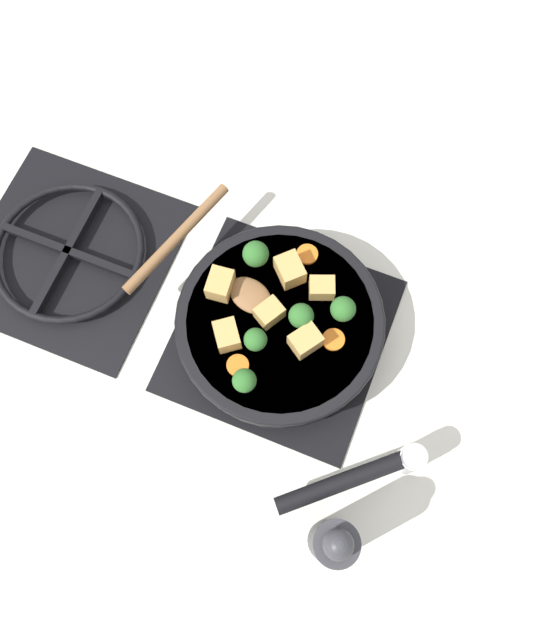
# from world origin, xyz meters

# --- Properties ---
(ground_plane) EXTENTS (2.40, 2.40, 0.00)m
(ground_plane) POSITION_xyz_m (0.00, 0.00, 0.00)
(ground_plane) COLOR silver
(front_burner_grate) EXTENTS (0.31, 0.31, 0.03)m
(front_burner_grate) POSITION_xyz_m (0.00, 0.00, 0.01)
(front_burner_grate) COLOR black
(front_burner_grate) RESTS_ON ground_plane
(rear_burner_grate) EXTENTS (0.31, 0.31, 0.03)m
(rear_burner_grate) POSITION_xyz_m (0.00, 0.36, 0.01)
(rear_burner_grate) COLOR black
(rear_burner_grate) RESTS_ON ground_plane
(skillet_pan) EXTENTS (0.40, 0.39, 0.05)m
(skillet_pan) POSITION_xyz_m (-0.00, -0.00, 0.05)
(skillet_pan) COLOR black
(skillet_pan) RESTS_ON front_burner_grate
(wooden_spoon) EXTENTS (0.21, 0.22, 0.02)m
(wooden_spoon) POSITION_xyz_m (0.04, 0.13, 0.08)
(wooden_spoon) COLOR brown
(wooden_spoon) RESTS_ON skillet_pan
(tofu_cube_center_large) EXTENTS (0.05, 0.05, 0.03)m
(tofu_cube_center_large) POSITION_xyz_m (-0.02, -0.05, 0.09)
(tofu_cube_center_large) COLOR tan
(tofu_cube_center_large) RESTS_ON skillet_pan
(tofu_cube_near_handle) EXTENTS (0.04, 0.04, 0.03)m
(tofu_cube_near_handle) POSITION_xyz_m (0.01, 0.10, 0.09)
(tofu_cube_near_handle) COLOR tan
(tofu_cube_near_handle) RESTS_ON skillet_pan
(tofu_cube_east_chunk) EXTENTS (0.05, 0.04, 0.03)m
(tofu_cube_east_chunk) POSITION_xyz_m (-0.00, 0.02, 0.09)
(tofu_cube_east_chunk) COLOR tan
(tofu_cube_east_chunk) RESTS_ON skillet_pan
(tofu_cube_west_chunk) EXTENTS (0.04, 0.04, 0.03)m
(tofu_cube_west_chunk) POSITION_xyz_m (0.06, -0.04, 0.09)
(tofu_cube_west_chunk) COLOR tan
(tofu_cube_west_chunk) RESTS_ON skillet_pan
(tofu_cube_back_piece) EXTENTS (0.05, 0.05, 0.03)m
(tofu_cube_back_piece) POSITION_xyz_m (-0.05, 0.06, 0.09)
(tofu_cube_back_piece) COLOR tan
(tofu_cube_back_piece) RESTS_ON skillet_pan
(tofu_cube_front_piece) EXTENTS (0.05, 0.05, 0.03)m
(tofu_cube_front_piece) POSITION_xyz_m (0.07, 0.01, 0.09)
(tofu_cube_front_piece) COLOR tan
(tofu_cube_front_piece) RESTS_ON skillet_pan
(broccoli_floret_near_spoon) EXTENTS (0.04, 0.04, 0.04)m
(broccoli_floret_near_spoon) POSITION_xyz_m (0.01, -0.03, 0.10)
(broccoli_floret_near_spoon) COLOR #709956
(broccoli_floret_near_spoon) RESTS_ON skillet_pan
(broccoli_floret_center_top) EXTENTS (0.03, 0.03, 0.04)m
(broccoli_floret_center_top) POSITION_xyz_m (-0.10, 0.01, 0.10)
(broccoli_floret_center_top) COLOR #709956
(broccoli_floret_center_top) RESTS_ON skillet_pan
(broccoli_floret_east_rim) EXTENTS (0.03, 0.03, 0.04)m
(broccoli_floret_east_rim) POSITION_xyz_m (-0.05, 0.02, 0.10)
(broccoli_floret_east_rim) COLOR #709956
(broccoli_floret_east_rim) RESTS_ON skillet_pan
(broccoli_floret_west_rim) EXTENTS (0.04, 0.04, 0.04)m
(broccoli_floret_west_rim) POSITION_xyz_m (0.04, -0.08, 0.10)
(broccoli_floret_west_rim) COLOR #709956
(broccoli_floret_west_rim) RESTS_ON skillet_pan
(broccoli_floret_north_edge) EXTENTS (0.04, 0.04, 0.05)m
(broccoli_floret_north_edge) POSITION_xyz_m (0.07, 0.07, 0.10)
(broccoli_floret_north_edge) COLOR #709956
(broccoli_floret_north_edge) RESTS_ON skillet_pan
(carrot_slice_orange_thin) EXTENTS (0.03, 0.03, 0.01)m
(carrot_slice_orange_thin) POSITION_xyz_m (0.11, 0.00, 0.08)
(carrot_slice_orange_thin) COLOR orange
(carrot_slice_orange_thin) RESTS_ON skillet_pan
(carrot_slice_near_center) EXTENTS (0.03, 0.03, 0.01)m
(carrot_slice_near_center) POSITION_xyz_m (-0.08, 0.03, 0.08)
(carrot_slice_near_center) COLOR orange
(carrot_slice_near_center) RESTS_ON skillet_pan
(carrot_slice_edge_slice) EXTENTS (0.03, 0.03, 0.01)m
(carrot_slice_edge_slice) POSITION_xyz_m (-0.00, -0.08, 0.08)
(carrot_slice_edge_slice) COLOR orange
(carrot_slice_edge_slice) RESTS_ON skillet_pan
(pepper_mill) EXTENTS (0.06, 0.06, 0.18)m
(pepper_mill) POSITION_xyz_m (-0.25, -0.17, 0.08)
(pepper_mill) COLOR #333338
(pepper_mill) RESTS_ON ground_plane
(salt_shaker) EXTENTS (0.04, 0.04, 0.09)m
(salt_shaker) POSITION_xyz_m (-0.11, -0.24, 0.04)
(salt_shaker) COLOR white
(salt_shaker) RESTS_ON ground_plane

